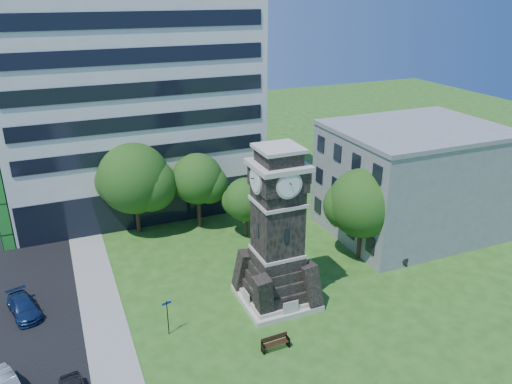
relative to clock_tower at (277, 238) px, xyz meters
name	(u,v)px	position (x,y,z in m)	size (l,w,h in m)	color
ground	(250,324)	(-3.00, -2.00, -5.28)	(160.00, 160.00, 0.00)	#275618
sidewalk	(103,316)	(-12.50, 3.00, -5.25)	(3.00, 70.00, 0.06)	gray
clock_tower	(277,238)	(0.00, 0.00, 0.00)	(5.40, 5.40, 12.22)	beige
office_tall	(125,71)	(-6.20, 23.84, 8.94)	(26.20, 15.11, 28.60)	white
office_low	(412,180)	(16.97, 6.00, -0.07)	(15.20, 12.20, 10.40)	gray
car_street_north	(24,307)	(-17.74, 5.46, -4.68)	(1.69, 4.16, 1.21)	#12254F
car_east_lot	(410,250)	(13.73, 1.46, -4.63)	(2.15, 4.66, 1.30)	#434348
park_bench	(275,342)	(-2.46, -5.10, -4.75)	(1.93, 0.51, 1.00)	black
street_sign	(167,314)	(-8.55, -0.87, -3.60)	(0.64, 0.06, 2.68)	black
tree_nw	(135,180)	(-7.43, 15.60, 0.09)	(7.39, 6.72, 8.96)	#332114
tree_nc	(198,181)	(-1.65, 14.40, -0.35)	(5.44, 4.95, 7.61)	#332114
tree_ne	(247,201)	(1.91, 10.76, -1.63)	(4.54, 4.13, 5.87)	#332114
tree_east	(364,205)	(9.51, 3.01, -0.23)	(6.53, 5.94, 8.24)	#332114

